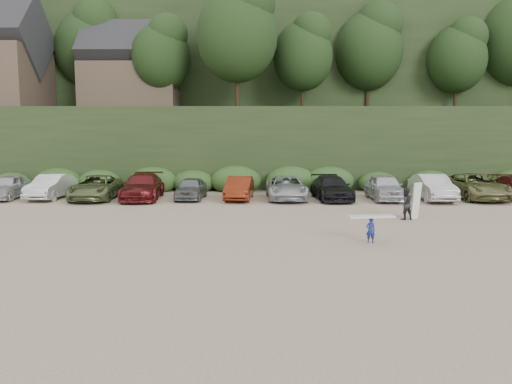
{
  "coord_description": "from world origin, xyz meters",
  "views": [
    {
      "loc": [
        -0.98,
        -20.71,
        4.12
      ],
      "look_at": [
        -1.06,
        3.0,
        1.3
      ],
      "focal_mm": 35.0,
      "sensor_mm": 36.0,
      "label": 1
    }
  ],
  "objects": [
    {
      "name": "ground",
      "position": [
        0.0,
        0.0,
        0.0
      ],
      "size": [
        120.0,
        120.0,
        0.0
      ],
      "primitive_type": "plane",
      "color": "tan",
      "rests_on": "ground"
    },
    {
      "name": "child_surfer",
      "position": [
        3.26,
        -2.27,
        0.71
      ],
      "size": [
        1.79,
        0.71,
        1.05
      ],
      "color": "navy",
      "rests_on": "ground"
    },
    {
      "name": "adult_surfer",
      "position": [
        6.1,
        2.82,
        0.76
      ],
      "size": [
        1.24,
        0.71,
        1.77
      ],
      "color": "black",
      "rests_on": "ground"
    },
    {
      "name": "hillside_backdrop",
      "position": [
        -0.26,
        35.93,
        11.22
      ],
      "size": [
        90.0,
        41.5,
        28.0
      ],
      "color": "black",
      "rests_on": "ground"
    },
    {
      "name": "parked_cars",
      "position": [
        -0.01,
        10.06,
        0.75
      ],
      "size": [
        33.98,
        5.95,
        1.59
      ],
      "color": "#B3B2B7",
      "rests_on": "ground"
    }
  ]
}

